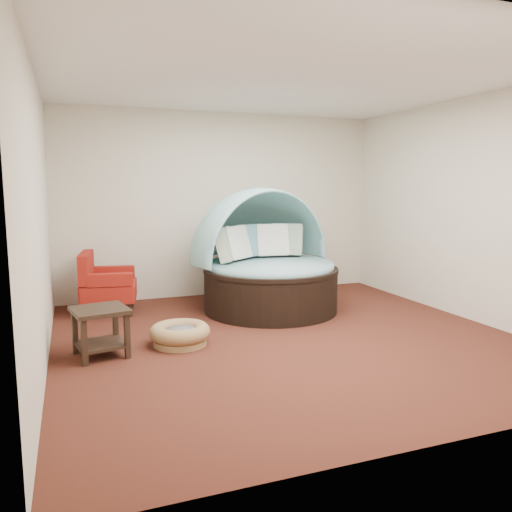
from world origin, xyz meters
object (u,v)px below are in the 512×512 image
object	(u,v)px
canopy_daybed	(266,253)
side_table	(100,325)
pet_basket	(180,334)
red_armchair	(105,285)

from	to	relation	value
canopy_daybed	side_table	bearing A→B (deg)	-165.71
pet_basket	side_table	bearing A→B (deg)	-174.23
pet_basket	red_armchair	size ratio (longest dim) A/B	0.89
canopy_daybed	red_armchair	size ratio (longest dim) A/B	2.74
red_armchair	side_table	bearing A→B (deg)	-86.02
pet_basket	red_armchair	bearing A→B (deg)	110.84
pet_basket	side_table	world-z (taller)	side_table
canopy_daybed	red_armchair	bearing A→B (deg)	150.51
pet_basket	side_table	xyz separation A→B (m)	(-0.82, -0.08, 0.20)
pet_basket	red_armchair	xyz separation A→B (m)	(-0.65, 1.72, 0.26)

